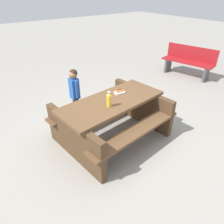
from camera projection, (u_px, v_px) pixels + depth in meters
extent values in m
plane|color=gray|center=(112.00, 136.00, 3.81)|extent=(30.00, 30.00, 0.00)
cube|color=brown|center=(112.00, 102.00, 3.43)|extent=(1.86, 0.92, 0.05)
cube|color=brown|center=(92.00, 105.00, 3.94)|extent=(1.82, 0.45, 0.04)
cube|color=brown|center=(136.00, 131.00, 3.23)|extent=(1.82, 0.45, 0.04)
cube|color=#4D3520|center=(141.00, 106.00, 4.07)|extent=(0.23, 1.40, 0.70)
cube|color=#4D3520|center=(74.00, 140.00, 3.18)|extent=(0.23, 1.40, 0.70)
cylinder|color=yellow|center=(109.00, 101.00, 3.20)|extent=(0.07, 0.07, 0.19)
cone|color=yellow|center=(109.00, 94.00, 3.14)|extent=(0.07, 0.07, 0.04)
cylinder|color=silver|center=(109.00, 92.00, 3.12)|extent=(0.04, 0.04, 0.02)
cube|color=white|center=(120.00, 93.00, 3.63)|extent=(0.20, 0.14, 0.03)
cube|color=#D8B272|center=(120.00, 91.00, 3.61)|extent=(0.16, 0.08, 0.04)
cylinder|color=maroon|center=(120.00, 90.00, 3.60)|extent=(0.14, 0.05, 0.03)
ellipsoid|color=maroon|center=(120.00, 89.00, 3.60)|extent=(0.07, 0.03, 0.01)
cylinder|color=brown|center=(78.00, 110.00, 4.16)|extent=(0.07, 0.07, 0.48)
cylinder|color=brown|center=(75.00, 107.00, 4.23)|extent=(0.07, 0.07, 0.48)
cube|color=#2659B2|center=(74.00, 88.00, 3.97)|extent=(0.15, 0.16, 0.41)
cylinder|color=#2659B2|center=(77.00, 89.00, 3.89)|extent=(0.06, 0.06, 0.34)
cylinder|color=#2659B2|center=(72.00, 86.00, 4.02)|extent=(0.06, 0.06, 0.34)
sphere|color=#997051|center=(73.00, 74.00, 3.82)|extent=(0.16, 0.16, 0.16)
sphere|color=#331E14|center=(73.00, 73.00, 3.81)|extent=(0.15, 0.15, 0.15)
cube|color=maroon|center=(188.00, 62.00, 6.14)|extent=(0.71, 1.55, 0.04)
cube|color=maroon|center=(192.00, 53.00, 6.14)|extent=(0.36, 1.47, 0.40)
cube|color=#4C4C51|center=(168.00, 65.00, 6.59)|extent=(0.36, 0.13, 0.41)
cube|color=#4C4C51|center=(206.00, 74.00, 5.92)|extent=(0.36, 0.13, 0.41)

